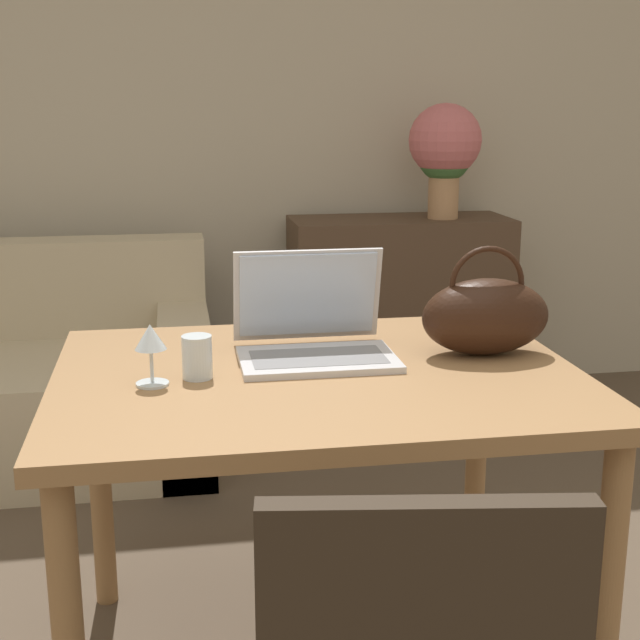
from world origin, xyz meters
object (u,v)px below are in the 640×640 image
at_px(laptop, 313,328).
at_px(wine_glass, 151,342).
at_px(flower_vase, 445,149).
at_px(drinking_glass, 197,357).
at_px(handbag, 486,315).

height_order(laptop, wine_glass, laptop).
xyz_separation_m(laptop, wine_glass, (-0.38, -0.18, 0.03)).
xyz_separation_m(wine_glass, flower_vase, (1.25, 1.93, 0.30)).
height_order(laptop, drinking_glass, laptop).
bearing_deg(handbag, wine_glass, -171.92).
bearing_deg(wine_glass, laptop, 24.95).
relative_size(laptop, wine_glass, 2.70).
bearing_deg(handbag, flower_vase, 75.94).
bearing_deg(flower_vase, drinking_glass, -121.33).
bearing_deg(drinking_glass, wine_glass, -160.65).
relative_size(wine_glass, handbag, 0.43).
xyz_separation_m(drinking_glass, flower_vase, (1.15, 1.90, 0.35)).
relative_size(drinking_glass, handbag, 0.31).
relative_size(laptop, drinking_glass, 3.78).
height_order(laptop, flower_vase, flower_vase).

